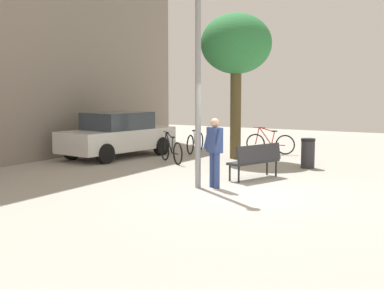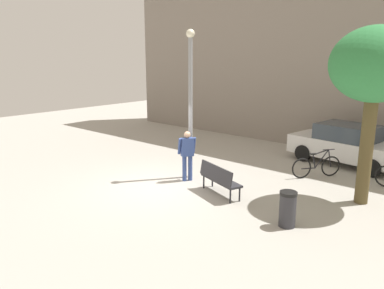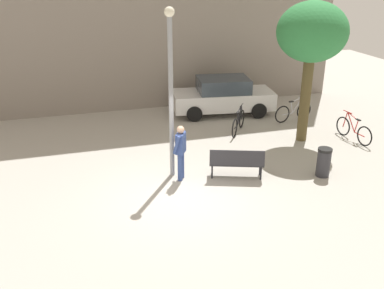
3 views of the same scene
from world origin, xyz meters
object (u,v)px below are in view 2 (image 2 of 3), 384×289
object	(u,v)px
lamppost	(190,95)
parked_car_white	(347,145)
plaza_tree	(375,67)
trash_bin	(288,209)
bicycle_black	(317,166)
person_by_lamppost	(187,152)
park_bench	(219,178)

from	to	relation	value
lamppost	parked_car_white	bearing A→B (deg)	55.66
plaza_tree	trash_bin	bearing A→B (deg)	-107.23
lamppost	parked_car_white	xyz separation A→B (m)	(3.46, 5.06, -2.02)
lamppost	plaza_tree	distance (m)	5.45
plaza_tree	parked_car_white	size ratio (longest dim) A/B	1.10
bicycle_black	parked_car_white	world-z (taller)	parked_car_white
plaza_tree	bicycle_black	bearing A→B (deg)	144.31
lamppost	trash_bin	world-z (taller)	lamppost
person_by_lamppost	plaza_tree	world-z (taller)	plaza_tree
plaza_tree	bicycle_black	distance (m)	4.11
bicycle_black	trash_bin	distance (m)	4.28
plaza_tree	parked_car_white	world-z (taller)	plaza_tree
parked_car_white	trash_bin	distance (m)	6.48
lamppost	person_by_lamppost	size ratio (longest dim) A/B	2.92
bicycle_black	plaza_tree	bearing A→B (deg)	-35.69
lamppost	plaza_tree	xyz separation A→B (m)	(5.17, 1.42, 0.96)
parked_car_white	plaza_tree	bearing A→B (deg)	-64.81
park_bench	plaza_tree	xyz separation A→B (m)	(3.40, 2.18, 3.21)
park_bench	lamppost	bearing A→B (deg)	156.94
bicycle_black	trash_bin	xyz separation A→B (m)	(1.05, -4.15, 0.06)
parked_car_white	person_by_lamppost	bearing A→B (deg)	-121.24
parked_car_white	park_bench	bearing A→B (deg)	-106.20
park_bench	bicycle_black	xyz separation A→B (m)	(1.49, 3.55, -0.16)
park_bench	bicycle_black	world-z (taller)	bicycle_black
lamppost	park_bench	size ratio (longest dim) A/B	2.93
bicycle_black	parked_car_white	xyz separation A→B (m)	(0.20, 2.27, 0.39)
park_bench	trash_bin	xyz separation A→B (m)	(2.54, -0.60, -0.10)
plaza_tree	parked_car_white	distance (m)	5.01
person_by_lamppost	plaza_tree	distance (m)	6.00
plaza_tree	trash_bin	world-z (taller)	plaza_tree
lamppost	bicycle_black	size ratio (longest dim) A/B	3.27
plaza_tree	parked_car_white	xyz separation A→B (m)	(-1.71, 3.64, -2.98)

